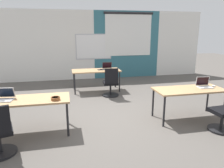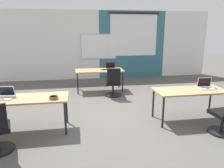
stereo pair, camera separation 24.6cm
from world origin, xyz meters
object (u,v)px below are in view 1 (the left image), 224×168
at_px(laptop_near_left_end, 4,98).
at_px(desk_near_right, 189,91).
at_px(mouse_far_right, 101,69).
at_px(chair_far_right, 111,85).
at_px(desk_far_center, 96,72).
at_px(mouse_near_right_end, 214,86).
at_px(desk_near_left, 28,102).
at_px(laptop_near_right_end, 204,85).
at_px(laptop_far_right, 108,68).
at_px(snack_bowl, 55,98).

bearing_deg(laptop_near_left_end, desk_near_right, 6.21).
xyz_separation_m(mouse_far_right, chair_far_right, (0.18, -0.74, -0.36)).
height_order(desk_far_center, laptop_near_left_end, laptop_near_left_end).
relative_size(desk_far_center, laptop_near_left_end, 4.40).
relative_size(desk_far_center, mouse_near_right_end, 15.08).
distance_m(desk_near_left, mouse_far_right, 3.39).
relative_size(desk_far_center, chair_far_right, 1.74).
distance_m(desk_near_right, mouse_near_right_end, 0.68).
relative_size(desk_near_left, laptop_near_right_end, 4.57).
bearing_deg(mouse_far_right, desk_near_right, -60.46).
bearing_deg(mouse_near_right_end, desk_near_right, -176.03).
distance_m(laptop_far_right, chair_far_right, 0.91).
relative_size(mouse_near_right_end, laptop_far_right, 0.32).
bearing_deg(snack_bowl, desk_near_left, 161.58).
bearing_deg(snack_bowl, mouse_far_right, 65.15).
xyz_separation_m(desk_near_left, desk_near_right, (3.50, 0.00, 0.00)).
relative_size(desk_near_right, snack_bowl, 9.01).
bearing_deg(desk_near_left, desk_near_right, 0.00).
distance_m(laptop_near_left_end, laptop_far_right, 3.84).
relative_size(laptop_near_left_end, chair_far_right, 0.40).
bearing_deg(laptop_near_right_end, mouse_far_right, 130.94).
relative_size(mouse_far_right, chair_far_right, 0.12).
bearing_deg(chair_far_right, mouse_far_right, -71.52).
height_order(mouse_far_right, snack_bowl, snack_bowl).
xyz_separation_m(desk_far_center, snack_bowl, (-1.22, -2.98, 0.10)).
distance_m(mouse_near_right_end, chair_far_right, 2.92).
xyz_separation_m(laptop_near_right_end, snack_bowl, (-3.39, -0.24, -0.02)).
xyz_separation_m(desk_far_center, laptop_near_right_end, (2.18, -2.73, 0.11)).
bearing_deg(desk_far_center, laptop_near_left_end, -128.23).
distance_m(desk_near_right, laptop_near_left_end, 3.93).
distance_m(laptop_near_right_end, laptop_near_left_end, 4.35).
bearing_deg(desk_near_right, mouse_near_right_end, 3.97).
height_order(laptop_far_right, chair_far_right, laptop_far_right).
xyz_separation_m(laptop_far_right, snack_bowl, (-1.62, -3.06, -0.01)).
distance_m(desk_near_left, chair_far_right, 2.95).
distance_m(mouse_near_right_end, laptop_near_left_end, 4.61).
relative_size(desk_near_left, chair_far_right, 1.74).
bearing_deg(laptop_near_left_end, laptop_near_right_end, 7.15).
height_order(desk_near_left, laptop_near_right_end, laptop_near_right_end).
relative_size(desk_near_left, desk_far_center, 1.00).
bearing_deg(desk_near_right, mouse_far_right, 119.54).
bearing_deg(laptop_far_right, laptop_near_left_end, -132.13).
height_order(mouse_near_right_end, laptop_far_right, laptop_far_right).
xyz_separation_m(desk_near_left, laptop_near_left_end, (-0.43, 0.04, 0.11)).
relative_size(mouse_near_right_end, snack_bowl, 0.60).
relative_size(desk_near_right, laptop_near_left_end, 4.40).
bearing_deg(chair_far_right, mouse_near_right_end, 140.59).
bearing_deg(laptop_near_right_end, mouse_near_right_end, -0.02).
xyz_separation_m(desk_far_center, laptop_near_left_end, (-2.18, -2.76, 0.11)).
bearing_deg(laptop_far_right, desk_near_right, -64.84).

